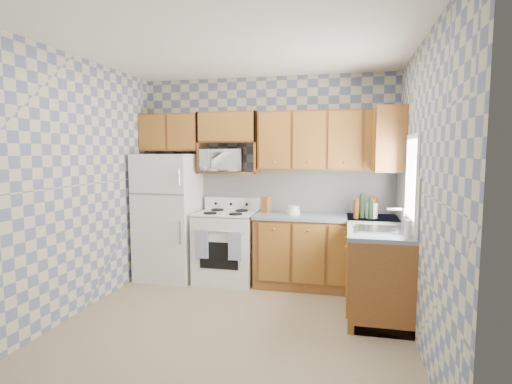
% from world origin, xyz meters
% --- Properties ---
extents(floor, '(3.40, 3.40, 0.00)m').
position_xyz_m(floor, '(0.00, 0.00, 0.00)').
color(floor, '#827253').
rests_on(floor, ground).
extents(back_wall, '(3.40, 0.02, 2.70)m').
position_xyz_m(back_wall, '(0.00, 1.60, 1.35)').
color(back_wall, slate).
rests_on(back_wall, ground).
extents(right_wall, '(0.02, 3.20, 2.70)m').
position_xyz_m(right_wall, '(1.70, 0.00, 1.35)').
color(right_wall, slate).
rests_on(right_wall, ground).
extents(backsplash_back, '(2.60, 0.02, 0.56)m').
position_xyz_m(backsplash_back, '(0.40, 1.59, 1.20)').
color(backsplash_back, silver).
rests_on(backsplash_back, back_wall).
extents(backsplash_right, '(0.02, 1.60, 0.56)m').
position_xyz_m(backsplash_right, '(1.69, 0.80, 1.20)').
color(backsplash_right, silver).
rests_on(backsplash_right, right_wall).
extents(refrigerator, '(0.75, 0.70, 1.68)m').
position_xyz_m(refrigerator, '(-1.27, 1.25, 0.84)').
color(refrigerator, silver).
rests_on(refrigerator, floor).
extents(stove_body, '(0.76, 0.65, 0.90)m').
position_xyz_m(stove_body, '(-0.47, 1.28, 0.45)').
color(stove_body, silver).
rests_on(stove_body, floor).
extents(cooktop, '(0.76, 0.65, 0.02)m').
position_xyz_m(cooktop, '(-0.47, 1.28, 0.91)').
color(cooktop, silver).
rests_on(cooktop, stove_body).
extents(backguard, '(0.76, 0.08, 0.17)m').
position_xyz_m(backguard, '(-0.47, 1.55, 1.00)').
color(backguard, silver).
rests_on(backguard, cooktop).
extents(dish_towel_left, '(0.17, 0.02, 0.35)m').
position_xyz_m(dish_towel_left, '(-0.69, 0.93, 0.56)').
color(dish_towel_left, navy).
rests_on(dish_towel_left, stove_body).
extents(dish_towel_right, '(0.17, 0.02, 0.35)m').
position_xyz_m(dish_towel_right, '(-0.26, 0.93, 0.56)').
color(dish_towel_right, navy).
rests_on(dish_towel_right, stove_body).
extents(base_cabinets_back, '(1.75, 0.60, 0.88)m').
position_xyz_m(base_cabinets_back, '(0.82, 1.30, 0.44)').
color(base_cabinets_back, brown).
rests_on(base_cabinets_back, floor).
extents(base_cabinets_right, '(0.60, 1.60, 0.88)m').
position_xyz_m(base_cabinets_right, '(1.40, 0.80, 0.44)').
color(base_cabinets_right, brown).
rests_on(base_cabinets_right, floor).
extents(countertop_back, '(1.77, 0.63, 0.04)m').
position_xyz_m(countertop_back, '(0.82, 1.30, 0.90)').
color(countertop_back, slate).
rests_on(countertop_back, base_cabinets_back).
extents(countertop_right, '(0.63, 1.60, 0.04)m').
position_xyz_m(countertop_right, '(1.40, 0.80, 0.90)').
color(countertop_right, slate).
rests_on(countertop_right, base_cabinets_right).
extents(upper_cabinets_back, '(1.75, 0.33, 0.74)m').
position_xyz_m(upper_cabinets_back, '(0.82, 1.44, 1.85)').
color(upper_cabinets_back, brown).
rests_on(upper_cabinets_back, back_wall).
extents(upper_cabinets_fridge, '(0.82, 0.33, 0.50)m').
position_xyz_m(upper_cabinets_fridge, '(-1.29, 1.44, 1.97)').
color(upper_cabinets_fridge, brown).
rests_on(upper_cabinets_fridge, back_wall).
extents(upper_cabinets_right, '(0.33, 0.70, 0.74)m').
position_xyz_m(upper_cabinets_right, '(1.53, 1.25, 1.85)').
color(upper_cabinets_right, brown).
rests_on(upper_cabinets_right, right_wall).
extents(microwave_shelf, '(0.80, 0.33, 0.03)m').
position_xyz_m(microwave_shelf, '(-0.47, 1.44, 1.44)').
color(microwave_shelf, brown).
rests_on(microwave_shelf, back_wall).
extents(microwave, '(0.58, 0.44, 0.30)m').
position_xyz_m(microwave, '(-0.56, 1.40, 1.60)').
color(microwave, silver).
rests_on(microwave, microwave_shelf).
extents(sink, '(0.48, 0.40, 0.03)m').
position_xyz_m(sink, '(1.40, 0.45, 0.93)').
color(sink, '#B7B7BC').
rests_on(sink, countertop_right).
extents(window, '(0.02, 0.66, 0.86)m').
position_xyz_m(window, '(1.69, 0.45, 1.45)').
color(window, silver).
rests_on(window, right_wall).
extents(bottle_0, '(0.06, 0.06, 0.28)m').
position_xyz_m(bottle_0, '(1.25, 1.20, 1.06)').
color(bottle_0, black).
rests_on(bottle_0, countertop_back).
extents(bottle_1, '(0.06, 0.06, 0.26)m').
position_xyz_m(bottle_1, '(1.35, 1.14, 1.05)').
color(bottle_1, black).
rests_on(bottle_1, countertop_back).
extents(bottle_2, '(0.06, 0.06, 0.24)m').
position_xyz_m(bottle_2, '(1.40, 1.24, 1.04)').
color(bottle_2, '#4E2809').
rests_on(bottle_2, countertop_back).
extents(bottle_3, '(0.06, 0.06, 0.22)m').
position_xyz_m(bottle_3, '(1.18, 1.12, 1.03)').
color(bottle_3, '#4E2809').
rests_on(bottle_3, countertop_back).
extents(knife_block, '(0.12, 0.12, 0.21)m').
position_xyz_m(knife_block, '(0.05, 1.36, 1.02)').
color(knife_block, brown).
rests_on(knife_block, countertop_back).
extents(electric_kettle, '(0.14, 0.14, 0.18)m').
position_xyz_m(electric_kettle, '(1.36, 1.22, 1.01)').
color(electric_kettle, silver).
rests_on(electric_kettle, countertop_back).
extents(food_containers, '(0.17, 0.17, 0.11)m').
position_xyz_m(food_containers, '(0.42, 1.28, 0.98)').
color(food_containers, silver).
rests_on(food_containers, countertop_back).
extents(soap_bottle, '(0.06, 0.06, 0.17)m').
position_xyz_m(soap_bottle, '(1.62, 0.11, 1.01)').
color(soap_bottle, silver).
rests_on(soap_bottle, countertop_right).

